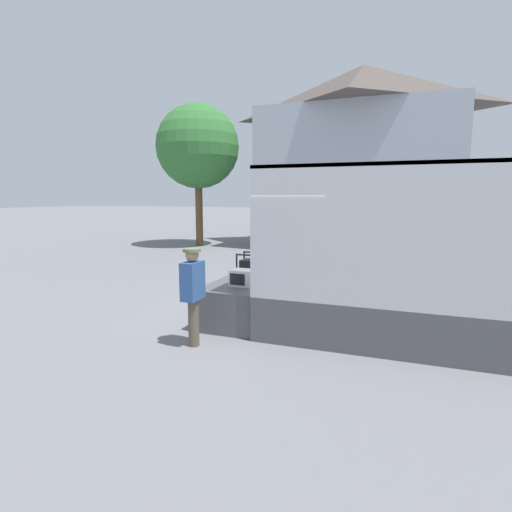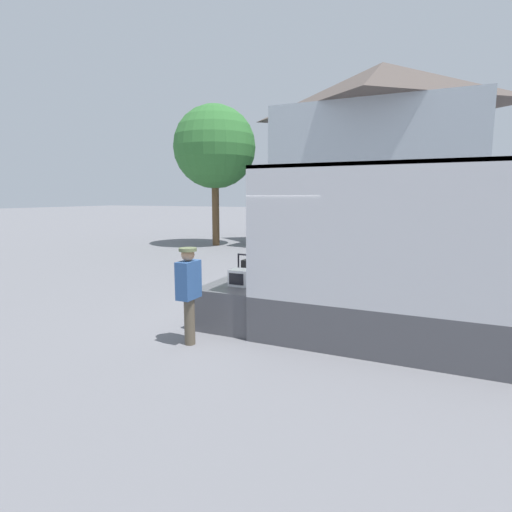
{
  "view_description": "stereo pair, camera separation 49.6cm",
  "coord_description": "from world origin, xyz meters",
  "px_view_note": "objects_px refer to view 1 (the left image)",
  "views": [
    {
      "loc": [
        2.38,
        -7.39,
        2.48
      ],
      "look_at": [
        -0.28,
        -0.2,
        1.34
      ],
      "focal_mm": 28.0,
      "sensor_mm": 36.0,
      "label": 1
    },
    {
      "loc": [
        2.84,
        -7.2,
        2.48
      ],
      "look_at": [
        -0.28,
        -0.2,
        1.34
      ],
      "focal_mm": 28.0,
      "sensor_mm": 36.0,
      "label": 2
    }
  ],
  "objects_px": {
    "microwave": "(243,278)",
    "worker_person": "(193,287)",
    "street_tree": "(198,147)",
    "portable_generator": "(254,268)"
  },
  "relations": [
    {
      "from": "street_tree",
      "to": "portable_generator",
      "type": "bearing_deg",
      "value": -56.35
    },
    {
      "from": "worker_person",
      "to": "microwave",
      "type": "bearing_deg",
      "value": 73.6
    },
    {
      "from": "microwave",
      "to": "street_tree",
      "type": "relative_size",
      "value": 0.07
    },
    {
      "from": "worker_person",
      "to": "street_tree",
      "type": "height_order",
      "value": "street_tree"
    },
    {
      "from": "street_tree",
      "to": "microwave",
      "type": "bearing_deg",
      "value": -58.05
    },
    {
      "from": "portable_generator",
      "to": "street_tree",
      "type": "height_order",
      "value": "street_tree"
    },
    {
      "from": "worker_person",
      "to": "street_tree",
      "type": "distance_m",
      "value": 14.42
    },
    {
      "from": "microwave",
      "to": "worker_person",
      "type": "bearing_deg",
      "value": -106.4
    },
    {
      "from": "portable_generator",
      "to": "street_tree",
      "type": "bearing_deg",
      "value": 123.65
    },
    {
      "from": "microwave",
      "to": "worker_person",
      "type": "distance_m",
      "value": 1.33
    }
  ]
}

